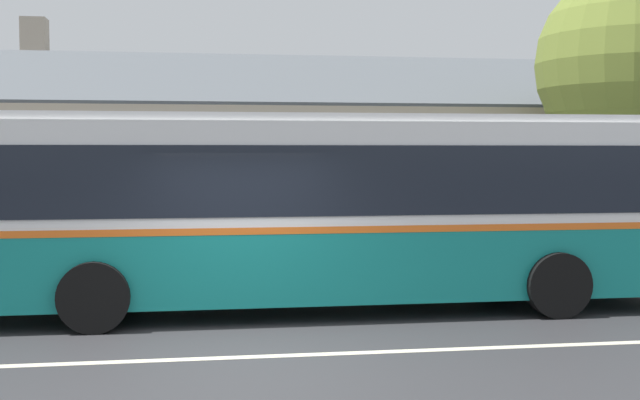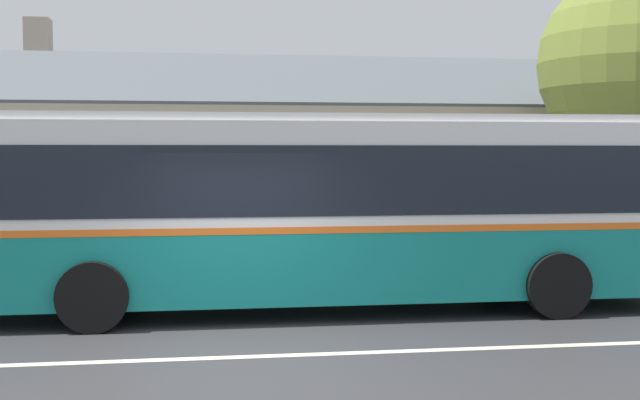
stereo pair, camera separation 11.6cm
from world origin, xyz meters
TOP-DOWN VIEW (x-y plane):
  - ground_plane at (0.00, 0.00)m, footprint 300.00×300.00m
  - sidewalk_far at (0.00, 6.00)m, footprint 60.00×3.00m
  - lane_divider_stripe at (0.00, 0.00)m, footprint 60.00×0.16m
  - community_building at (0.88, 13.73)m, footprint 22.95×8.83m
  - transit_bus at (1.16, 2.90)m, footprint 11.74×2.79m
  - street_tree_primary at (8.96, 7.20)m, footprint 4.37×4.37m
  - bus_stop_sign at (7.02, 4.99)m, footprint 0.36×0.07m

SIDE VIEW (x-z plane):
  - ground_plane at x=0.00m, z-range 0.00..0.00m
  - lane_divider_stripe at x=0.00m, z-range 0.00..0.01m
  - sidewalk_far at x=0.00m, z-range 0.00..0.15m
  - bus_stop_sign at x=7.02m, z-range 0.44..2.84m
  - transit_bus at x=1.16m, z-range 0.12..3.20m
  - community_building at x=0.88m, z-range -1.24..5.11m
  - street_tree_primary at x=8.96m, z-range 1.00..7.67m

